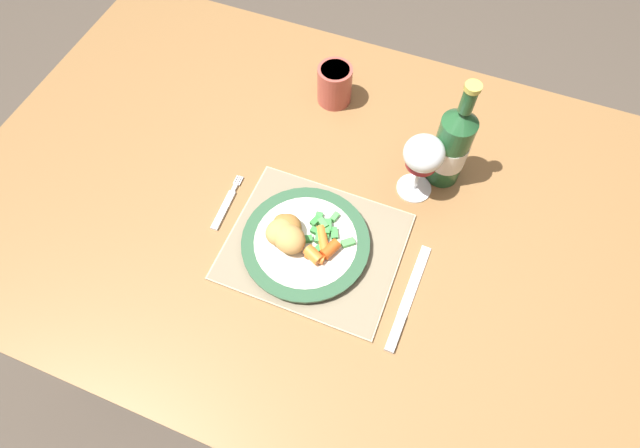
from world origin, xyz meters
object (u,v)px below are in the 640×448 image
Objects in this scene: bottle at (452,146)px; table_knife at (405,306)px; dinner_plate at (306,243)px; drinking_cup at (335,84)px; fork at (226,206)px; dining_table at (342,230)px; wine_glass at (423,156)px.

table_knife is at bearing -87.52° from bottle.
drinking_cup is at bearing 102.63° from dinner_plate.
drinking_cup reaches higher than fork.
drinking_cup is (0.10, 0.35, 0.04)m from fork.
drinking_cup reaches higher than dinner_plate.
table_knife is 0.32m from bottle.
fork is at bearing 169.89° from table_knife.
dining_table is 17.42× the size of drinking_cup.
dining_table is 0.25m from fork.
dinner_plate reaches higher than dining_table.
wine_glass is at bearing 53.02° from dinner_plate.
wine_glass is (0.12, 0.10, 0.19)m from dining_table.
table_knife is at bearing -54.94° from drinking_cup.
fork is at bearing 172.18° from dinner_plate.
wine_glass reaches higher than fork.
drinking_cup is at bearing 157.79° from bottle.
wine_glass is (-0.06, 0.25, 0.11)m from table_knife.
bottle is (-0.01, 0.31, 0.09)m from table_knife.
bottle is (0.38, 0.23, 0.09)m from fork.
dining_table is 0.24m from wine_glass.
dining_table is 10.37× the size of wine_glass.
fork is (-0.18, 0.03, -0.01)m from dinner_plate.
dining_table is at bearing 68.84° from dinner_plate.
fork is 0.88× the size of wine_glass.
dinner_plate is at bearing -7.82° from fork.
dinner_plate is 0.34m from bottle.
fork is 1.48× the size of drinking_cup.
dining_table is at bearing 139.80° from table_knife.
drinking_cup reaches higher than dining_table.
table_knife is at bearing -40.20° from dining_table.
fork is 0.61× the size of table_knife.
fork is 0.40m from table_knife.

